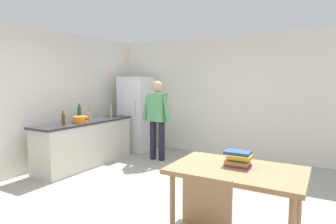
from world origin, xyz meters
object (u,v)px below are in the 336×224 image
object	(u,v)px
cooking_pot	(80,119)
bottle_beer_brown	(63,119)
bottle_sauce_red	(111,112)
bottle_wine_green	(79,113)
book_stack	(238,159)
dining_table	(237,175)
utensil_jar	(89,116)
bottle_vinegar_tall	(111,112)
refrigerator	(136,114)
person	(157,115)

from	to	relation	value
cooking_pot	bottle_beer_brown	bearing A→B (deg)	-93.72
bottle_sauce_red	cooking_pot	bearing A→B (deg)	-83.94
bottle_wine_green	book_stack	xyz separation A→B (m)	(3.55, -1.03, -0.21)
dining_table	bottle_wine_green	distance (m)	3.75
book_stack	cooking_pot	bearing A→B (deg)	166.07
dining_table	bottle_beer_brown	world-z (taller)	bottle_beer_brown
utensil_jar	bottle_beer_brown	xyz separation A→B (m)	(0.12, -0.75, 0.03)
bottle_vinegar_tall	bottle_wine_green	bearing A→B (deg)	-115.15
refrigerator	utensil_jar	size ratio (longest dim) A/B	5.62
bottle_sauce_red	book_stack	world-z (taller)	bottle_sauce_red
dining_table	bottle_vinegar_tall	world-z (taller)	bottle_vinegar_tall
dining_table	utensil_jar	bearing A→B (deg)	159.80
person	cooking_pot	world-z (taller)	person
utensil_jar	bottle_vinegar_tall	xyz separation A→B (m)	(0.18, 0.46, 0.06)
cooking_pot	utensil_jar	bearing A→B (deg)	111.57
bottle_sauce_red	book_stack	bearing A→B (deg)	-28.15
bottle_vinegar_tall	bottle_sauce_red	distance (m)	0.22
bottle_vinegar_tall	bottle_sauce_red	world-z (taller)	bottle_vinegar_tall
bottle_sauce_red	bottle_vinegar_tall	bearing A→B (deg)	-49.80
bottle_beer_brown	bottle_sauce_red	xyz separation A→B (m)	(-0.08, 1.38, -0.01)
bottle_sauce_red	book_stack	size ratio (longest dim) A/B	0.81
refrigerator	cooking_pot	size ratio (longest dim) A/B	4.50
bottle_wine_green	bottle_beer_brown	world-z (taller)	bottle_wine_green
cooking_pot	bottle_beer_brown	size ratio (longest dim) A/B	1.54
bottle_sauce_red	refrigerator	bearing A→B (deg)	82.18
refrigerator	person	xyz separation A→B (m)	(0.95, -0.55, 0.08)
refrigerator	book_stack	size ratio (longest dim) A/B	6.10
bottle_wine_green	bottle_beer_brown	distance (m)	0.64
bottle_vinegar_tall	bottle_wine_green	world-z (taller)	bottle_wine_green
bottle_beer_brown	bottle_sauce_red	bearing A→B (deg)	93.41
dining_table	book_stack	xyz separation A→B (m)	(-0.00, 0.07, 0.16)
refrigerator	book_stack	distance (m)	4.21
book_stack	person	bearing A→B (deg)	138.54
person	utensil_jar	bearing A→B (deg)	-141.55
dining_table	bottle_beer_brown	xyz separation A→B (m)	(-3.33, 0.52, 0.33)
bottle_wine_green	book_stack	bearing A→B (deg)	-16.22
cooking_pot	bottle_sauce_red	distance (m)	1.01
cooking_pot	utensil_jar	distance (m)	0.41
person	dining_table	xyz separation A→B (m)	(2.35, -2.15, -0.31)
refrigerator	dining_table	xyz separation A→B (m)	(3.30, -2.70, -0.23)
cooking_pot	book_stack	size ratio (longest dim) A/B	1.36
dining_table	utensil_jar	xyz separation A→B (m)	(-3.45, 1.27, 0.31)
bottle_wine_green	dining_table	bearing A→B (deg)	-17.31
utensil_jar	bottle_beer_brown	bearing A→B (deg)	-80.60
cooking_pot	utensil_jar	xyz separation A→B (m)	(-0.15, 0.38, 0.02)
refrigerator	bottle_vinegar_tall	size ratio (longest dim) A/B	5.62
bottle_beer_brown	book_stack	xyz separation A→B (m)	(3.32, -0.44, -0.17)
dining_table	bottle_vinegar_tall	distance (m)	3.71
bottle_vinegar_tall	bottle_sauce_red	bearing A→B (deg)	130.20
utensil_jar	bottle_beer_brown	world-z (taller)	utensil_jar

